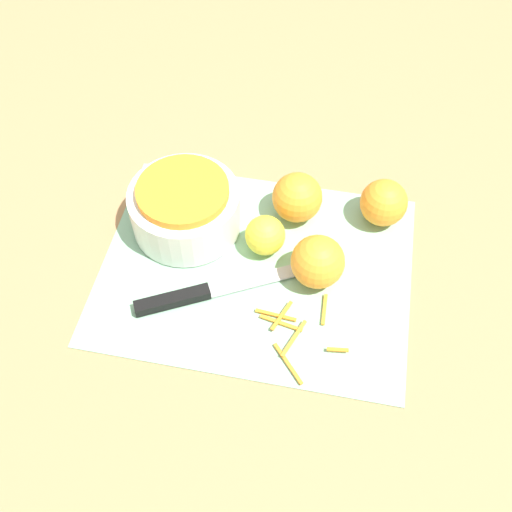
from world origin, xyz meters
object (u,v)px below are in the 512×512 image
object	(u,v)px
orange_back	(297,197)
knife	(190,296)
orange_left	(318,260)
orange_right	(384,203)
bowl_speckled	(185,207)
lemon	(265,235)

from	to	relation	value
orange_back	knife	bearing A→B (deg)	-124.17
orange_left	orange_right	distance (m)	0.16
bowl_speckled	knife	xyz separation A→B (m)	(0.04, -0.14, -0.04)
orange_left	orange_back	xyz separation A→B (m)	(-0.05, 0.11, -0.00)
knife	bowl_speckled	bearing A→B (deg)	78.78
knife	lemon	size ratio (longest dim) A/B	3.75
orange_left	orange_back	bearing A→B (deg)	113.04
orange_left	lemon	bearing A→B (deg)	157.15
knife	orange_left	world-z (taller)	orange_left
knife	orange_left	size ratio (longest dim) A/B	2.92
knife	lemon	xyz separation A→B (m)	(0.09, 0.11, 0.02)
bowl_speckled	knife	distance (m)	0.15
orange_back	lemon	size ratio (longest dim) A/B	1.29
knife	lemon	distance (m)	0.15
orange_right	orange_back	size ratio (longest dim) A/B	0.94
orange_back	bowl_speckled	bearing A→B (deg)	-162.17
orange_right	lemon	size ratio (longest dim) A/B	1.21
knife	orange_right	world-z (taller)	orange_right
bowl_speckled	orange_left	xyz separation A→B (m)	(0.22, -0.06, -0.00)
orange_left	lemon	xyz separation A→B (m)	(-0.09, 0.04, -0.01)
bowl_speckled	orange_left	distance (m)	0.23
knife	orange_right	size ratio (longest dim) A/B	3.11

